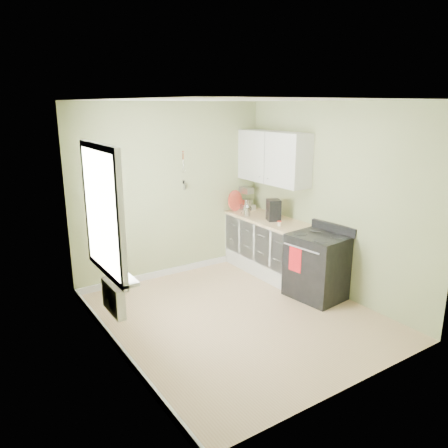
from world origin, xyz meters
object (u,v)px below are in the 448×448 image
stove (317,266)px  stand_mixer (245,198)px  coffee_maker (273,211)px  kettle (247,210)px

stove → stand_mixer: bearing=87.7°
stand_mixer → coffee_maker: bearing=-96.0°
stand_mixer → kettle: bearing=-121.6°
kettle → coffee_maker: (0.17, -0.45, 0.06)m
kettle → stand_mixer: bearing=58.4°
stove → coffee_maker: coffee_maker is taller
stand_mixer → stove: bearing=-92.3°
stove → coffee_maker: 1.14m
kettle → stove: bearing=-82.3°
stand_mixer → kettle: size_ratio=2.30×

